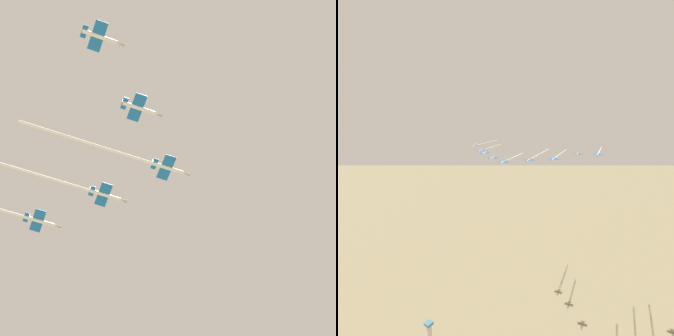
% 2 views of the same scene
% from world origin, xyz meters
% --- Properties ---
extents(jet_lead, '(12.28, 51.56, 2.50)m').
position_xyz_m(jet_lead, '(-3.11, 28.08, 165.56)').
color(jet_lead, white).
extents(jet_port_inner, '(15.13, 68.54, 2.50)m').
position_xyz_m(jet_port_inner, '(8.81, 52.48, 165.80)').
color(jet_port_inner, white).
extents(jet_starboard_inner, '(8.96, 12.08, 2.50)m').
position_xyz_m(jet_starboard_inner, '(-18.83, 26.27, 165.32)').
color(jet_starboard_inner, white).
extents(jet_starboard_outer, '(8.96, 12.08, 2.50)m').
position_xyz_m(jet_starboard_outer, '(-37.12, 39.79, 166.18)').
color(jet_starboard_outer, white).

